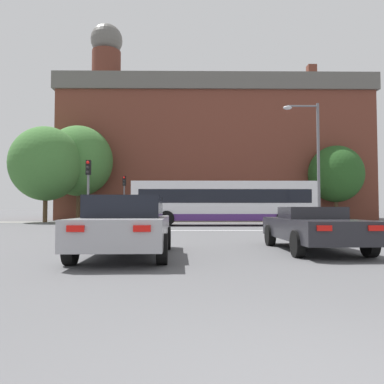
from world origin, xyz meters
The scene contains 13 objects.
stop_line_strip centered at (0.00, 17.44, 0.00)m, with size 9.79×0.30×0.01m, color silver.
far_pavement centered at (0.00, 29.33, 0.01)m, with size 70.88×2.50×0.01m, color gray.
brick_civic_building centered at (1.66, 39.29, 7.38)m, with size 31.57×12.43×21.87m.
car_saloon_left centered at (-2.37, 6.96, 0.75)m, with size 2.16×4.53×1.45m.
car_roadster_right centered at (2.56, 8.13, 0.63)m, with size 1.98×4.58×1.20m.
bus_crossing_lead centered at (1.56, 23.49, 1.59)m, with size 12.33×2.77×2.96m.
traffic_light_near_left centered at (-6.23, 17.95, 2.55)m, with size 0.26×0.31×3.76m.
traffic_light_far_left centered at (-6.10, 28.53, 2.58)m, with size 0.26×0.31×3.81m.
street_lamp_junction centered at (6.19, 18.91, 4.37)m, with size 2.06×0.36×7.15m.
pedestrian_waiting centered at (-4.62, 29.62, 1.03)m, with size 0.41×0.25×1.75m.
tree_by_building centered at (-10.73, 31.60, 5.43)m, with size 6.05×6.05×8.62m.
tree_kerbside centered at (12.84, 32.24, 4.34)m, with size 4.99×4.99×6.97m.
tree_distant centered at (-12.70, 28.98, 4.87)m, with size 5.88×5.88×7.96m.
Camera 1 is at (-0.88, -2.12, 1.16)m, focal length 35.00 mm.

